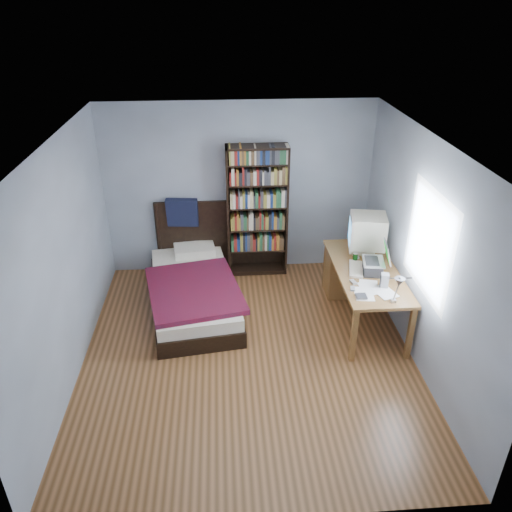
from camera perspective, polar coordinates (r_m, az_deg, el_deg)
name	(u,v)px	position (r m, az deg, el deg)	size (l,w,h in m)	color
room	(250,259)	(5.28, -0.73, -0.38)	(4.20, 4.24, 2.50)	#573619
desk	(355,272)	(6.84, 11.21, -1.80)	(0.75, 1.71, 0.73)	brown
crt_monitor	(366,232)	(6.57, 12.50, 2.75)	(0.53, 0.49, 0.53)	beige
laptop	(374,265)	(6.18, 13.39, -0.98)	(0.37, 0.37, 0.40)	#2D2D30
desk_lamp	(399,284)	(5.21, 16.00, -3.08)	(0.21, 0.46, 0.55)	#99999E
keyboard	(356,269)	(6.25, 11.35, -1.46)	(0.16, 0.41, 0.03)	beige
speaker	(385,281)	(5.93, 14.48, -2.73)	(0.09, 0.09, 0.17)	gray
soda_can	(355,258)	(6.42, 11.27, -0.18)	(0.06, 0.06, 0.11)	#083A10
mouse	(357,257)	(6.52, 11.47, -0.12)	(0.06, 0.10, 0.03)	silver
phone_silver	(353,282)	(5.97, 11.05, -2.92)	(0.05, 0.10, 0.02)	silver
phone_grey	(353,289)	(5.84, 10.99, -3.68)	(0.05, 0.10, 0.02)	gray
external_drive	(361,297)	(5.71, 11.93, -4.57)	(0.12, 0.12, 0.02)	gray
bookshelf	(257,212)	(7.16, 0.13, 5.08)	(0.87, 0.30, 1.93)	black
bed	(193,286)	(6.76, -7.17, -3.46)	(1.37, 2.22, 1.16)	black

